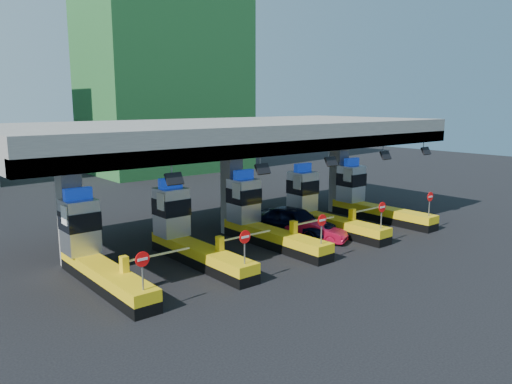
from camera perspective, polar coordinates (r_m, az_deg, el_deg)
ground at (r=29.35m, az=0.79°, el=-5.89°), size 120.00×120.00×0.00m
toll_canopy at (r=30.51m, az=-2.70°, el=6.43°), size 28.00×12.09×7.00m
toll_lane_far_left at (r=24.22m, az=-18.09°, el=-6.48°), size 4.43×8.00×4.16m
toll_lane_left at (r=26.36m, az=-7.93°, el=-4.71°), size 4.43×8.00×4.16m
toll_lane_center at (r=29.20m, az=0.44°, el=-3.13°), size 4.43×8.00×4.16m
toll_lane_right at (r=32.57m, az=7.19°, el=-1.81°), size 4.43×8.00×4.16m
toll_lane_far_right at (r=36.32m, az=12.60°, el=-0.73°), size 4.43×8.00×4.16m
bg_building_scaffold at (r=61.72m, az=-10.46°, el=15.51°), size 18.00×12.00×28.00m
van at (r=30.91m, az=4.43°, el=-3.35°), size 3.14×5.64×1.81m
red_car at (r=29.84m, az=6.92°, el=-4.51°), size 2.65×3.79×1.18m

